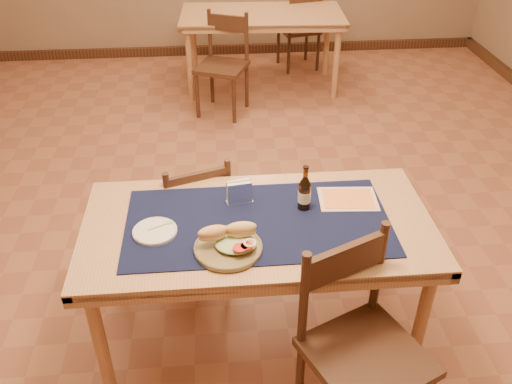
{
  "coord_description": "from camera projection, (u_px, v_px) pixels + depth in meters",
  "views": [
    {
      "loc": [
        -0.18,
        -2.75,
        2.26
      ],
      "look_at": [
        0.0,
        -0.7,
        0.85
      ],
      "focal_mm": 38.0,
      "sensor_mm": 36.0,
      "label": 1
    }
  ],
  "objects": [
    {
      "name": "menu_card",
      "position": [
        348.0,
        199.0,
        2.61
      ],
      "size": [
        0.29,
        0.22,
        0.01
      ],
      "color": "beige",
      "rests_on": "placemat"
    },
    {
      "name": "chair_main_far",
      "position": [
        194.0,
        215.0,
        3.04
      ],
      "size": [
        0.48,
        0.48,
        0.83
      ],
      "color": "#422817",
      "rests_on": "ground"
    },
    {
      "name": "placemat",
      "position": [
        258.0,
        222.0,
        2.47
      ],
      "size": [
        1.2,
        0.6,
        0.01
      ],
      "primitive_type": "cube",
      "color": "#0E1133",
      "rests_on": "main_table"
    },
    {
      "name": "chair_back_far",
      "position": [
        300.0,
        28.0,
        5.79
      ],
      "size": [
        0.47,
        0.47,
        0.85
      ],
      "color": "#422817",
      "rests_on": "ground"
    },
    {
      "name": "napkin_holder",
      "position": [
        239.0,
        193.0,
        2.56
      ],
      "size": [
        0.13,
        0.06,
        0.11
      ],
      "color": "white",
      "rests_on": "placemat"
    },
    {
      "name": "side_plate",
      "position": [
        155.0,
        231.0,
        2.39
      ],
      "size": [
        0.2,
        0.2,
        0.02
      ],
      "color": "silver",
      "rests_on": "placemat"
    },
    {
      "name": "chair_main_near",
      "position": [
        361.0,
        346.0,
        2.21
      ],
      "size": [
        0.58,
        0.58,
        0.95
      ],
      "color": "#422817",
      "rests_on": "ground"
    },
    {
      "name": "back_table",
      "position": [
        262.0,
        22.0,
        5.24
      ],
      "size": [
        1.6,
        0.86,
        0.75
      ],
      "color": "tan",
      "rests_on": "ground"
    },
    {
      "name": "sandwich_plate",
      "position": [
        230.0,
        243.0,
        2.29
      ],
      "size": [
        0.29,
        0.29,
        0.11
      ],
      "color": "brown",
      "rests_on": "placemat"
    },
    {
      "name": "beer_bottle",
      "position": [
        304.0,
        193.0,
        2.51
      ],
      "size": [
        0.06,
        0.06,
        0.23
      ],
      "color": "#45260C",
      "rests_on": "placemat"
    },
    {
      "name": "chair_back_near",
      "position": [
        223.0,
        63.0,
        4.89
      ],
      "size": [
        0.54,
        0.54,
        0.89
      ],
      "color": "#422817",
      "rests_on": "ground"
    },
    {
      "name": "main_table",
      "position": [
        258.0,
        236.0,
        2.51
      ],
      "size": [
        1.6,
        0.8,
        0.75
      ],
      "color": "tan",
      "rests_on": "ground"
    },
    {
      "name": "fork",
      "position": [
        163.0,
        225.0,
        2.42
      ],
      "size": [
        0.11,
        0.07,
        0.0
      ],
      "color": "#8BBA66",
      "rests_on": "side_plate"
    },
    {
      "name": "room",
      "position": [
        244.0,
        26.0,
        2.76
      ],
      "size": [
        6.04,
        7.04,
        2.84
      ],
      "color": "#975D42",
      "rests_on": "ground"
    },
    {
      "name": "baseboard",
      "position": [
        247.0,
        233.0,
        3.52
      ],
      "size": [
        6.0,
        7.0,
        0.1
      ],
      "color": "#422817",
      "rests_on": "ground"
    }
  ]
}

